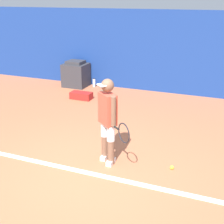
{
  "coord_description": "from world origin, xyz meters",
  "views": [
    {
      "loc": [
        2.05,
        -4.01,
        2.82
      ],
      "look_at": [
        0.12,
        0.78,
        0.88
      ],
      "focal_mm": 50.0,
      "sensor_mm": 36.0,
      "label": 1
    }
  ],
  "objects_px": {
    "covered_chair": "(76,74)",
    "water_bottle": "(94,83)",
    "tennis_ball": "(172,167)",
    "equipment_bag": "(81,96)",
    "tennis_player": "(108,118)"
  },
  "relations": [
    {
      "from": "tennis_ball",
      "to": "equipment_bag",
      "type": "relative_size",
      "value": 0.11
    },
    {
      "from": "tennis_ball",
      "to": "equipment_bag",
      "type": "bearing_deg",
      "value": 138.14
    },
    {
      "from": "equipment_bag",
      "to": "water_bottle",
      "type": "height_order",
      "value": "water_bottle"
    },
    {
      "from": "tennis_player",
      "to": "tennis_ball",
      "type": "distance_m",
      "value": 1.39
    },
    {
      "from": "covered_chair",
      "to": "water_bottle",
      "type": "bearing_deg",
      "value": 14.54
    },
    {
      "from": "tennis_ball",
      "to": "covered_chair",
      "type": "bearing_deg",
      "value": 134.7
    },
    {
      "from": "equipment_bag",
      "to": "water_bottle",
      "type": "relative_size",
      "value": 2.2
    },
    {
      "from": "tennis_player",
      "to": "equipment_bag",
      "type": "height_order",
      "value": "tennis_player"
    },
    {
      "from": "tennis_player",
      "to": "covered_chair",
      "type": "relative_size",
      "value": 1.81
    },
    {
      "from": "tennis_player",
      "to": "covered_chair",
      "type": "height_order",
      "value": "tennis_player"
    },
    {
      "from": "tennis_player",
      "to": "covered_chair",
      "type": "xyz_separation_m",
      "value": [
        -2.89,
        4.22,
        -0.44
      ]
    },
    {
      "from": "equipment_bag",
      "to": "covered_chair",
      "type": "bearing_deg",
      "value": 123.91
    },
    {
      "from": "tennis_player",
      "to": "water_bottle",
      "type": "distance_m",
      "value": 4.99
    },
    {
      "from": "tennis_player",
      "to": "covered_chair",
      "type": "distance_m",
      "value": 5.13
    },
    {
      "from": "equipment_bag",
      "to": "tennis_player",
      "type": "bearing_deg",
      "value": -55.32
    }
  ]
}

